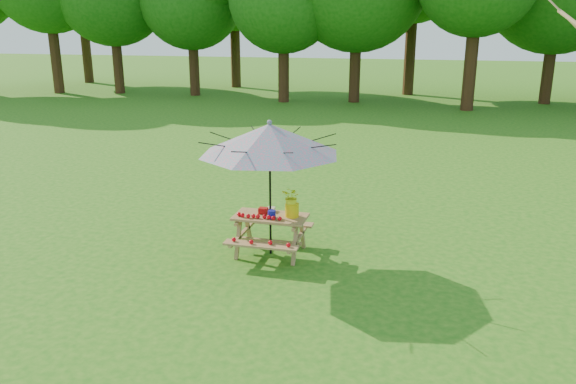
# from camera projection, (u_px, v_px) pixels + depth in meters

# --- Properties ---
(ground) EXTENTS (120.00, 120.00, 0.00)m
(ground) POSITION_uv_depth(u_px,v_px,m) (294.00, 334.00, 6.97)
(ground) COLOR #1D6312
(ground) RESTS_ON ground
(picnic_table) EXTENTS (1.20, 1.32, 0.67)m
(picnic_table) POSITION_uv_depth(u_px,v_px,m) (271.00, 235.00, 9.33)
(picnic_table) COLOR #9A6F45
(picnic_table) RESTS_ON ground
(patio_umbrella) EXTENTS (2.72, 2.72, 2.26)m
(patio_umbrella) POSITION_uv_depth(u_px,v_px,m) (270.00, 139.00, 8.87)
(patio_umbrella) COLOR black
(patio_umbrella) RESTS_ON ground
(produce_bins) EXTENTS (0.34, 0.46, 0.13)m
(produce_bins) POSITION_uv_depth(u_px,v_px,m) (269.00, 212.00, 9.26)
(produce_bins) COLOR #A90D0E
(produce_bins) RESTS_ON picnic_table
(tomatoes_row) EXTENTS (0.77, 0.13, 0.07)m
(tomatoes_row) POSITION_uv_depth(u_px,v_px,m) (258.00, 216.00, 9.10)
(tomatoes_row) COLOR red
(tomatoes_row) RESTS_ON picnic_table
(flower_bucket) EXTENTS (0.38, 0.35, 0.50)m
(flower_bucket) POSITION_uv_depth(u_px,v_px,m) (292.00, 201.00, 9.12)
(flower_bucket) COLOR yellow
(flower_bucket) RESTS_ON picnic_table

